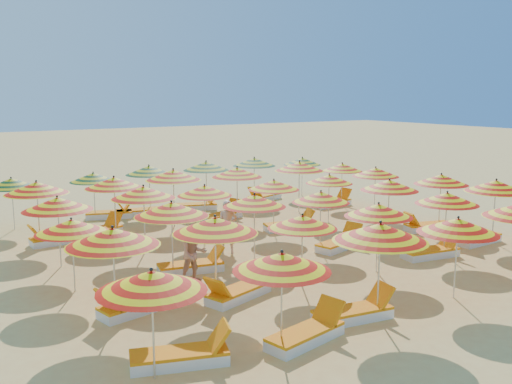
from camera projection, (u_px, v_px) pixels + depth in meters
ground at (264, 245)px, 17.85m from camera, size 120.00×120.00×0.00m
umbrella_0 at (152, 281)px, 9.20m from camera, size 1.92×1.92×1.92m
umbrella_1 at (282, 262)px, 10.28m from camera, size 1.89×1.89×1.91m
umbrella_2 at (380, 232)px, 11.76m from camera, size 2.50×2.50×2.10m
umbrella_3 at (458, 226)px, 12.94m from camera, size 2.06×2.06×1.94m
umbrella_6 at (113, 237)px, 11.57m from camera, size 1.97×1.97×2.05m
umbrella_7 at (215, 225)px, 12.63m from camera, size 2.36×2.36×2.04m
umbrella_8 at (302, 222)px, 13.83m from camera, size 2.02×2.02×1.81m
umbrella_9 at (378, 210)px, 14.87m from camera, size 2.36×2.36×1.89m
umbrella_10 at (447, 198)px, 16.43m from camera, size 2.00×2.00×1.91m
umbrella_11 at (496, 186)px, 17.88m from camera, size 2.50×2.50×2.05m
umbrella_12 at (72, 226)px, 13.40m from camera, size 1.96×1.96×1.81m
umbrella_13 at (172, 209)px, 14.43m from camera, size 2.20×2.20×2.02m
umbrella_14 at (254, 201)px, 16.12m from camera, size 2.22×2.22×1.90m
umbrella_15 at (321, 197)px, 16.99m from camera, size 1.82×1.82×1.84m
umbrella_16 at (389, 185)px, 18.38m from camera, size 2.35×2.35×1.99m
umbrella_17 at (441, 180)px, 19.71m from camera, size 2.05×2.05×1.97m
umbrella_18 at (57, 204)px, 15.30m from camera, size 1.97×1.97×1.98m
umbrella_19 at (143, 193)px, 16.77m from camera, size 2.11×2.11×2.04m
umbrella_20 at (205, 191)px, 18.07m from camera, size 2.18×2.18×1.85m
umbrella_21 at (274, 185)px, 19.28m from camera, size 2.19×2.19×1.84m
umbrella_22 at (329, 179)px, 20.68m from camera, size 2.26×2.26×1.82m
umbrella_23 at (376, 172)px, 21.92m from camera, size 2.04×2.04×1.91m
umbrella_24 at (37, 188)px, 17.47m from camera, size 2.49×2.49×2.06m
umbrella_25 at (114, 183)px, 18.67m from camera, size 2.25×2.25×2.03m
umbrella_26 at (173, 175)px, 20.06m from camera, size 2.51×2.51×2.08m
umbrella_27 at (237, 172)px, 21.16m from camera, size 2.17×2.17×2.01m
umbrella_28 at (299, 166)px, 22.50m from camera, size 2.53×2.53×2.07m
umbrella_29 at (342, 167)px, 23.97m from camera, size 1.84×1.84×1.81m
umbrella_30 at (11, 183)px, 19.56m from camera, size 2.10×2.10×1.85m
umbrella_31 at (93, 177)px, 21.00m from camera, size 1.91×1.91×1.83m
umbrella_32 at (149, 170)px, 22.23m from camera, size 2.30×2.30×1.94m
umbrella_33 at (206, 166)px, 23.23m from camera, size 2.36×2.36×1.98m
umbrella_34 at (254, 162)px, 24.66m from camera, size 2.36×2.36×1.97m
umbrella_35 at (302, 161)px, 26.11m from camera, size 2.21×2.21×1.81m
lounger_0 at (182, 356)px, 9.95m from camera, size 1.83×1.08×0.69m
lounger_1 at (307, 334)px, 10.86m from camera, size 1.82×0.94×0.69m
lounger_2 at (354, 313)px, 11.91m from camera, size 1.79×0.81×0.69m
lounger_4 at (136, 306)px, 12.30m from camera, size 1.82×0.93×0.69m
lounger_5 at (237, 293)px, 13.11m from camera, size 1.83×1.09×0.69m
lounger_6 at (431, 252)px, 16.46m from camera, size 1.80×0.83×0.69m
lounger_7 at (477, 239)px, 17.94m from camera, size 1.76×0.67×0.69m
lounger_8 at (192, 266)px, 15.11m from camera, size 1.81×0.91×0.69m
lounger_9 at (340, 244)px, 17.37m from camera, size 1.82×1.02×0.69m
lounger_10 at (428, 226)px, 19.63m from camera, size 1.82×0.99×0.69m
lounger_11 at (290, 226)px, 19.74m from camera, size 1.81×0.92×0.69m
lounger_12 at (57, 239)px, 17.94m from camera, size 1.77×0.69×0.69m
lounger_13 at (99, 232)px, 18.87m from camera, size 1.82×1.24×0.69m
lounger_14 at (223, 216)px, 21.34m from camera, size 1.82×1.17×0.69m
lounger_15 at (333, 202)px, 23.90m from camera, size 1.79×0.77×0.69m
lounger_16 at (110, 214)px, 21.61m from camera, size 1.83×1.10×0.69m
lounger_17 at (138, 212)px, 22.03m from camera, size 1.81×0.93×0.69m
lounger_18 at (197, 206)px, 23.16m from camera, size 1.83×1.10×0.69m
lounger_19 at (264, 197)px, 25.17m from camera, size 1.83×1.12×0.69m
beachgoer_b at (194, 254)px, 14.25m from camera, size 0.75×0.61×1.42m
beachgoer_a at (228, 227)px, 16.79m from camera, size 0.69×0.63×1.58m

